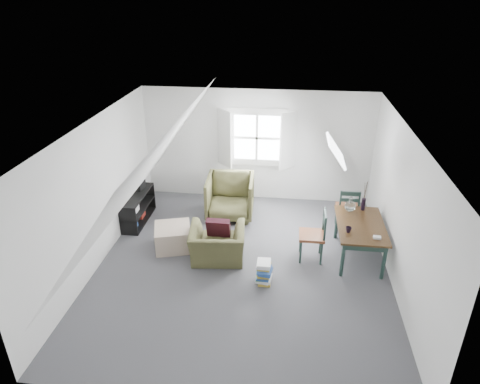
# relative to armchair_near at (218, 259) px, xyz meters

# --- Properties ---
(floor) EXTENTS (5.50, 5.50, 0.00)m
(floor) POSITION_rel_armchair_near_xyz_m (0.46, -0.17, 0.00)
(floor) COLOR #45454A
(floor) RESTS_ON ground
(ceiling) EXTENTS (5.50, 5.50, 0.00)m
(ceiling) POSITION_rel_armchair_near_xyz_m (0.46, -0.17, 2.50)
(ceiling) COLOR white
(ceiling) RESTS_ON wall_back
(wall_back) EXTENTS (5.00, 0.00, 5.00)m
(wall_back) POSITION_rel_armchair_near_xyz_m (0.46, 2.58, 1.25)
(wall_back) COLOR silver
(wall_back) RESTS_ON ground
(wall_front) EXTENTS (5.00, 0.00, 5.00)m
(wall_front) POSITION_rel_armchair_near_xyz_m (0.46, -2.92, 1.25)
(wall_front) COLOR silver
(wall_front) RESTS_ON ground
(wall_left) EXTENTS (0.00, 5.50, 5.50)m
(wall_left) POSITION_rel_armchair_near_xyz_m (-2.04, -0.17, 1.25)
(wall_left) COLOR silver
(wall_left) RESTS_ON ground
(wall_right) EXTENTS (0.00, 5.50, 5.50)m
(wall_right) POSITION_rel_armchair_near_xyz_m (2.96, -0.17, 1.25)
(wall_right) COLOR silver
(wall_right) RESTS_ON ground
(slope_left) EXTENTS (3.19, 5.50, 4.48)m
(slope_left) POSITION_rel_armchair_near_xyz_m (-1.09, -0.17, 1.78)
(slope_left) COLOR white
(slope_left) RESTS_ON wall_left
(slope_right) EXTENTS (3.19, 5.50, 4.48)m
(slope_right) POSITION_rel_armchair_near_xyz_m (2.01, -0.17, 1.78)
(slope_right) COLOR white
(slope_right) RESTS_ON wall_right
(dormer_window) EXTENTS (1.71, 0.35, 1.30)m
(dormer_window) POSITION_rel_armchair_near_xyz_m (0.46, 2.50, 1.45)
(dormer_window) COLOR white
(dormer_window) RESTS_ON wall_back
(skylight) EXTENTS (0.35, 0.75, 0.47)m
(skylight) POSITION_rel_armchair_near_xyz_m (2.01, 1.13, 1.75)
(skylight) COLOR white
(skylight) RESTS_ON slope_right
(armchair_near) EXTENTS (1.04, 0.93, 0.62)m
(armchair_near) POSITION_rel_armchair_near_xyz_m (0.00, 0.00, 0.00)
(armchair_near) COLOR #454527
(armchair_near) RESTS_ON floor
(armchair_far) EXTENTS (1.00, 1.03, 0.90)m
(armchair_far) POSITION_rel_armchair_near_xyz_m (-0.00, 1.62, 0.00)
(armchair_far) COLOR #454527
(armchair_far) RESTS_ON floor
(throw_pillow) EXTENTS (0.42, 0.25, 0.43)m
(throw_pillow) POSITION_rel_armchair_near_xyz_m (0.00, 0.15, 0.54)
(throw_pillow) COLOR #350E18
(throw_pillow) RESTS_ON armchair_near
(ottoman) EXTENTS (0.80, 0.80, 0.43)m
(ottoman) POSITION_rel_armchair_near_xyz_m (-0.89, 0.29, 0.21)
(ottoman) COLOR tan
(ottoman) RESTS_ON floor
(dining_table) EXTENTS (0.81, 1.36, 0.68)m
(dining_table) POSITION_rel_armchair_near_xyz_m (2.49, 0.38, 0.59)
(dining_table) COLOR #321E0D
(dining_table) RESTS_ON floor
(demijohn) EXTENTS (0.20, 0.20, 0.28)m
(demijohn) POSITION_rel_armchair_near_xyz_m (2.34, 0.83, 0.79)
(demijohn) COLOR silver
(demijohn) RESTS_ON dining_table
(vase_twigs) EXTENTS (0.07, 0.08, 0.57)m
(vase_twigs) POSITION_rel_armchair_near_xyz_m (2.59, 0.93, 0.80)
(vase_twigs) COLOR black
(vase_twigs) RESTS_ON dining_table
(cup) EXTENTS (0.12, 0.12, 0.09)m
(cup) POSITION_rel_armchair_near_xyz_m (2.24, 0.08, 0.68)
(cup) COLOR black
(cup) RESTS_ON dining_table
(paper_box) EXTENTS (0.13, 0.09, 0.04)m
(paper_box) POSITION_rel_armchair_near_xyz_m (2.69, -0.07, 0.70)
(paper_box) COLOR white
(paper_box) RESTS_ON dining_table
(dining_chair_far) EXTENTS (0.43, 0.43, 0.92)m
(dining_chair_far) POSITION_rel_armchair_near_xyz_m (2.38, 1.32, 0.48)
(dining_chair_far) COLOR brown
(dining_chair_far) RESTS_ON floor
(dining_chair_near) EXTENTS (0.44, 0.44, 0.94)m
(dining_chair_near) POSITION_rel_armchair_near_xyz_m (1.68, 0.23, 0.49)
(dining_chair_near) COLOR brown
(dining_chair_near) RESTS_ON floor
(media_shelf) EXTENTS (0.40, 1.19, 0.61)m
(media_shelf) POSITION_rel_armchair_near_xyz_m (-1.88, 1.13, 0.28)
(media_shelf) COLOR black
(media_shelf) RESTS_ON floor
(electronics_box) EXTENTS (0.22, 0.28, 0.20)m
(electronics_box) POSITION_rel_armchair_near_xyz_m (-1.88, 1.42, 0.70)
(electronics_box) COLOR black
(electronics_box) RESTS_ON media_shelf
(magazine_stack) EXTENTS (0.29, 0.34, 0.38)m
(magazine_stack) POSITION_rel_armchair_near_xyz_m (0.87, -0.56, 0.19)
(magazine_stack) COLOR #B29933
(magazine_stack) RESTS_ON floor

